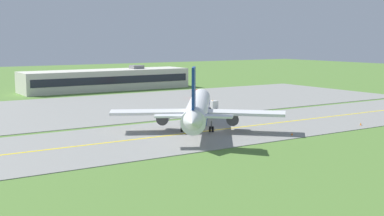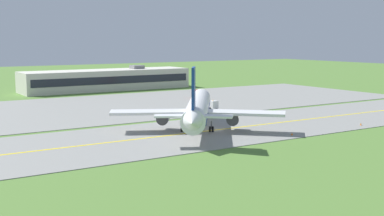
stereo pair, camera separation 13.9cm
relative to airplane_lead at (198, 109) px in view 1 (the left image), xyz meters
The scene contains 11 objects.
ground_plane 5.23m from the airplane_lead, 31.51° to the right, with size 500.00×500.00×0.00m, color #517A33.
taxiway_strip 5.20m from the airplane_lead, 31.51° to the right, with size 240.00×28.00×0.10m, color gray.
apron_pad 42.48m from the airplane_lead, 72.46° to the left, with size 140.00×52.00×0.10m, color gray.
taxiway_centreline 5.15m from the airplane_lead, 31.51° to the right, with size 220.00×0.60×0.01m, color yellow.
airplane_lead is the anchor object (origin of this frame).
service_truck_baggage 27.94m from the airplane_lead, 51.06° to the left, with size 3.45×6.69×2.59m.
service_truck_fuel 51.72m from the airplane_lead, 57.07° to the left, with size 5.37×6.41×2.59m.
terminal_building 82.88m from the airplane_lead, 78.46° to the left, with size 56.81×13.49×7.97m.
traffic_cone_near_edge 17.89m from the airplane_lead, 49.18° to the right, with size 0.44×0.44×0.60m, color orange.
traffic_cone_mid_edge 24.42m from the airplane_lead, 26.04° to the left, with size 0.44×0.44×0.60m, color orange.
traffic_cone_far_edge 33.11m from the airplane_lead, 23.05° to the right, with size 0.44×0.44×0.60m, color orange.
Camera 1 is at (-54.50, -77.16, 17.11)m, focal length 47.79 mm.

